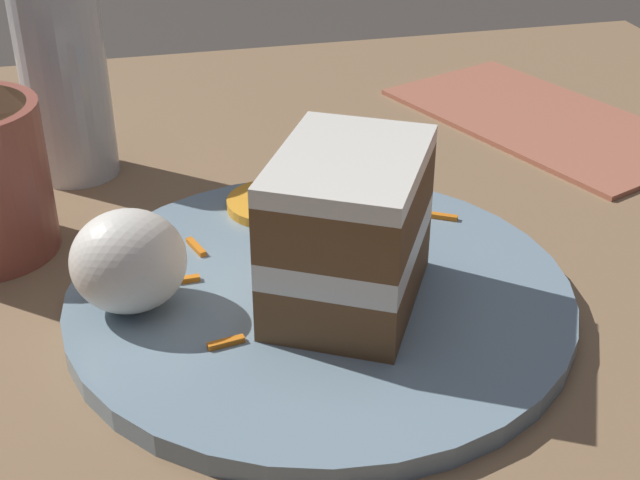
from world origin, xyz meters
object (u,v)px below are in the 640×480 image
Objects in this scene: orange_garnish at (273,203)px; menu_card at (542,120)px; cream_dollop at (129,261)px; cake_slice at (348,230)px; plate at (320,296)px; drinking_glass at (67,97)px.

orange_garnish is 0.27m from menu_card.
menu_card is at bearing 31.85° from cream_dollop.
menu_card is (0.25, 0.12, -0.01)m from orange_garnish.
cream_dollop is 0.40m from menu_card.
cake_slice is at bearing -80.60° from orange_garnish.
cream_dollop is (-0.11, 0.02, -0.02)m from cake_slice.
cake_slice is (0.01, -0.02, 0.05)m from plate.
orange_garnish is at bearing 128.45° from cake_slice.
cream_dollop is 1.02× the size of orange_garnish.
cream_dollop is at bearing -161.59° from cake_slice.
menu_card is (0.24, 0.22, -0.00)m from plate.
drinking_glass reaches higher than cream_dollop.
cake_slice is 1.99× the size of cream_dollop.
orange_garnish is 0.17m from drinking_glass.
plate is 0.11m from cream_dollop.
cake_slice reaches higher than plate.
cake_slice is 0.33m from menu_card.
cream_dollop reaches higher than menu_card.
menu_card is (0.34, 0.21, -0.04)m from cream_dollop.
drinking_glass is at bearing 138.11° from orange_garnish.
menu_card is at bearing 1.21° from drinking_glass.
drinking_glass is (-0.13, 0.21, 0.05)m from plate.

